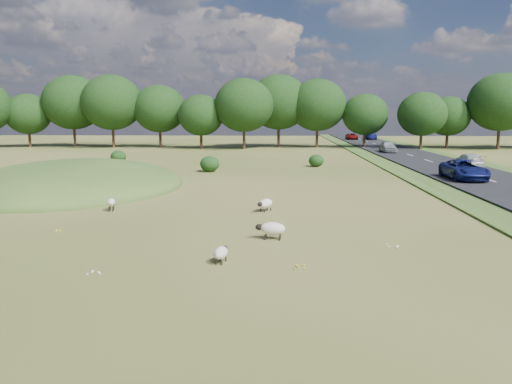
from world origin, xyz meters
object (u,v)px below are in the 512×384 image
(car_0, at_px, (352,136))
(car_4, at_px, (468,160))
(car_3, at_px, (388,147))
(car_6, at_px, (464,170))
(sheep_1, at_px, (221,253))
(sheep_0, at_px, (111,202))
(sheep_3, at_px, (265,204))
(car_5, at_px, (370,136))
(sheep_2, at_px, (272,229))

(car_0, bearing_deg, car_4, -85.87)
(car_0, height_order, car_3, car_3)
(car_6, bearing_deg, sheep_1, -126.85)
(car_0, relative_size, car_4, 1.00)
(sheep_0, bearing_deg, car_3, -42.11)
(sheep_3, xyz_separation_m, car_4, (19.34, 22.16, 0.46))
(car_5, bearing_deg, car_6, 86.52)
(sheep_2, distance_m, car_5, 83.75)
(sheep_3, distance_m, car_5, 77.78)
(sheep_3, bearing_deg, car_5, -159.53)
(sheep_2, height_order, car_5, car_5)
(sheep_2, height_order, car_3, car_3)
(car_0, bearing_deg, sheep_0, -107.92)
(sheep_2, distance_m, car_4, 34.13)
(sheep_3, relative_size, car_6, 0.22)
(sheep_3, bearing_deg, car_4, 173.75)
(car_4, bearing_deg, sheep_3, 48.88)
(car_0, distance_m, car_4, 52.74)
(sheep_0, relative_size, car_3, 0.23)
(sheep_1, bearing_deg, car_3, -6.35)
(sheep_0, xyz_separation_m, car_0, (24.25, 74.98, 0.39))
(car_4, xyz_separation_m, car_6, (-3.80, -9.40, 0.11))
(car_6, bearing_deg, car_5, 86.52)
(sheep_2, height_order, car_6, car_6)
(sheep_1, distance_m, sheep_2, 3.99)
(sheep_1, bearing_deg, car_0, 0.73)
(car_3, bearing_deg, car_0, 90.00)
(sheep_0, height_order, sheep_3, sheep_0)
(sheep_2, xyz_separation_m, sheep_3, (-0.45, 6.26, -0.03))
(sheep_0, bearing_deg, sheep_2, -135.11)
(car_5, bearing_deg, sheep_0, 69.63)
(sheep_1, relative_size, car_5, 0.21)
(car_0, bearing_deg, sheep_1, -101.31)
(sheep_2, height_order, car_4, car_4)
(sheep_0, xyz_separation_m, sheep_3, (8.71, 0.21, -0.05))
(sheep_0, xyz_separation_m, car_4, (28.05, 22.37, 0.41))
(sheep_0, bearing_deg, car_0, -29.59)
(car_4, bearing_deg, car_6, 67.99)
(sheep_1, bearing_deg, sheep_3, 4.09)
(sheep_1, relative_size, car_0, 0.24)
(car_5, bearing_deg, sheep_2, 76.96)
(car_5, bearing_deg, car_4, 90.00)
(car_3, bearing_deg, car_4, -78.63)
(car_0, height_order, car_6, car_6)
(car_4, height_order, car_6, car_6)
(car_5, bearing_deg, car_3, 83.67)
(sheep_0, xyz_separation_m, car_5, (28.05, 75.55, 0.52))
(car_3, distance_m, car_5, 34.48)
(car_3, distance_m, car_4, 19.28)
(sheep_2, xyz_separation_m, car_3, (15.09, 47.32, 0.52))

